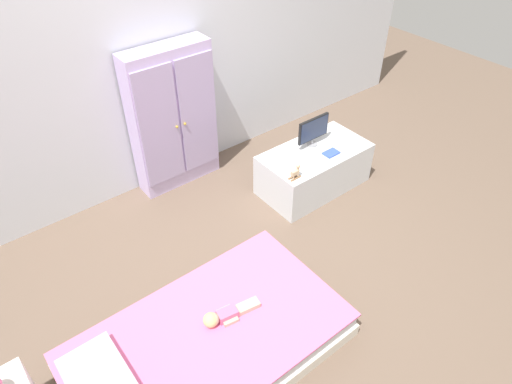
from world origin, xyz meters
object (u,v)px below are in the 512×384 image
(bed, at_px, (210,344))
(book_blue, at_px, (331,153))
(wardrobe, at_px, (173,119))
(rocking_horse_toy, at_px, (296,172))
(tv_monitor, at_px, (313,130))
(doll, at_px, (221,316))
(tv_stand, at_px, (314,169))

(bed, height_order, book_blue, book_blue)
(wardrobe, xyz_separation_m, book_blue, (0.99, -0.99, -0.25))
(rocking_horse_toy, bearing_deg, tv_monitor, 31.28)
(bed, xyz_separation_m, book_blue, (1.80, 0.74, 0.30))
(doll, relative_size, wardrobe, 0.30)
(bed, xyz_separation_m, doll, (0.12, 0.03, 0.15))
(tv_monitor, xyz_separation_m, book_blue, (0.03, -0.21, -0.15))
(bed, height_order, doll, doll)
(bed, distance_m, book_blue, 1.97)
(wardrobe, bearing_deg, rocking_horse_toy, -64.14)
(tv_stand, relative_size, tv_monitor, 2.96)
(tv_stand, height_order, tv_monitor, tv_monitor)
(bed, relative_size, doll, 4.40)
(wardrobe, bearing_deg, tv_monitor, -39.13)
(doll, distance_m, tv_monitor, 1.91)
(bed, bearing_deg, tv_monitor, 28.18)
(doll, bearing_deg, wardrobe, 67.73)
(doll, relative_size, tv_monitor, 1.17)
(bed, height_order, tv_stand, tv_stand)
(rocking_horse_toy, bearing_deg, doll, -151.79)
(doll, xyz_separation_m, tv_monitor, (1.65, 0.92, 0.30))
(tv_stand, height_order, book_blue, book_blue)
(doll, bearing_deg, rocking_horse_toy, 28.21)
(doll, xyz_separation_m, tv_stand, (1.61, 0.83, -0.06))
(tv_monitor, height_order, book_blue, tv_monitor)
(bed, bearing_deg, wardrobe, 64.71)
(doll, relative_size, book_blue, 2.83)
(wardrobe, distance_m, tv_monitor, 1.24)
(tv_monitor, bearing_deg, wardrobe, 140.87)
(tv_monitor, xyz_separation_m, rocking_horse_toy, (-0.45, -0.27, -0.10))
(wardrobe, height_order, tv_monitor, wardrobe)
(tv_stand, relative_size, rocking_horse_toy, 7.75)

